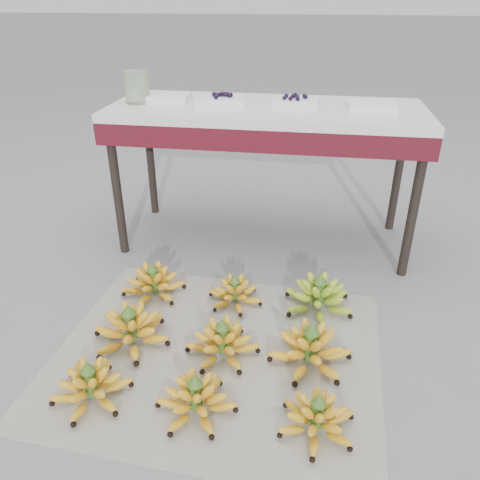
% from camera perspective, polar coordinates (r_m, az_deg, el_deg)
% --- Properties ---
extents(ground, '(60.00, 60.00, 0.00)m').
position_cam_1_polar(ground, '(1.92, -1.54, -13.00)').
color(ground, gray).
rests_on(ground, ground).
extents(newspaper_mat, '(1.30, 1.11, 0.01)m').
position_cam_1_polar(newspaper_mat, '(1.89, -2.78, -13.67)').
color(newspaper_mat, white).
rests_on(newspaper_mat, ground).
extents(bunch_front_left, '(0.31, 0.31, 0.17)m').
position_cam_1_polar(bunch_front_left, '(1.76, -17.71, -16.58)').
color(bunch_front_left, yellow).
rests_on(bunch_front_left, newspaper_mat).
extents(bunch_front_center, '(0.33, 0.33, 0.16)m').
position_cam_1_polar(bunch_front_center, '(1.65, -5.38, -18.78)').
color(bunch_front_center, yellow).
rests_on(bunch_front_center, newspaper_mat).
extents(bunch_front_right, '(0.31, 0.31, 0.16)m').
position_cam_1_polar(bunch_front_right, '(1.61, 9.36, -20.65)').
color(bunch_front_right, yellow).
rests_on(bunch_front_right, newspaper_mat).
extents(bunch_mid_left, '(0.40, 0.40, 0.19)m').
position_cam_1_polar(bunch_mid_left, '(1.94, -13.16, -10.61)').
color(bunch_mid_left, yellow).
rests_on(bunch_mid_left, newspaper_mat).
extents(bunch_mid_center, '(0.31, 0.31, 0.17)m').
position_cam_1_polar(bunch_mid_center, '(1.85, -2.15, -12.38)').
color(bunch_mid_center, yellow).
rests_on(bunch_mid_center, newspaper_mat).
extents(bunch_mid_right, '(0.38, 0.38, 0.19)m').
position_cam_1_polar(bunch_mid_right, '(1.83, 8.56, -13.03)').
color(bunch_mid_right, yellow).
rests_on(bunch_mid_right, newspaper_mat).
extents(bunch_back_left, '(0.34, 0.34, 0.17)m').
position_cam_1_polar(bunch_back_left, '(2.21, -10.51, -5.22)').
color(bunch_back_left, yellow).
rests_on(bunch_back_left, newspaper_mat).
extents(bunch_back_center, '(0.30, 0.30, 0.15)m').
position_cam_1_polar(bunch_back_center, '(2.12, -0.61, -6.50)').
color(bunch_back_center, yellow).
rests_on(bunch_back_center, newspaper_mat).
extents(bunch_back_right, '(0.35, 0.35, 0.19)m').
position_cam_1_polar(bunch_back_right, '(2.10, 9.55, -6.87)').
color(bunch_back_right, '#76B21F').
rests_on(bunch_back_right, newspaper_mat).
extents(vendor_table, '(1.57, 0.63, 0.75)m').
position_cam_1_polar(vendor_table, '(2.46, 3.20, 14.04)').
color(vendor_table, black).
rests_on(vendor_table, ground).
extents(tray_far_left, '(0.25, 0.18, 0.04)m').
position_cam_1_polar(tray_far_left, '(2.56, -8.98, 16.77)').
color(tray_far_left, silver).
rests_on(tray_far_left, vendor_table).
extents(tray_left, '(0.27, 0.22, 0.06)m').
position_cam_1_polar(tray_left, '(2.45, -2.46, 16.59)').
color(tray_left, silver).
rests_on(tray_left, vendor_table).
extents(tray_right, '(0.24, 0.18, 0.06)m').
position_cam_1_polar(tray_right, '(2.43, 6.90, 16.33)').
color(tray_right, silver).
rests_on(tray_right, vendor_table).
extents(tray_far_right, '(0.24, 0.18, 0.04)m').
position_cam_1_polar(tray_far_right, '(2.44, 15.67, 15.50)').
color(tray_far_right, silver).
rests_on(tray_far_right, vendor_table).
extents(glass_jar, '(0.13, 0.13, 0.16)m').
position_cam_1_polar(glass_jar, '(2.54, -12.45, 17.75)').
color(glass_jar, beige).
rests_on(glass_jar, vendor_table).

